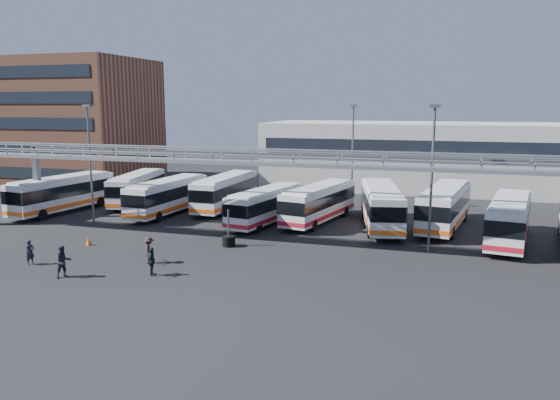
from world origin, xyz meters
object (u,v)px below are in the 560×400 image
(light_pole_mid, at_px, (432,171))
(bus_0, at_px, (62,193))
(bus_5, at_px, (319,202))
(pedestrian_d, at_px, (152,262))
(bus_4, at_px, (267,205))
(pedestrian_a, at_px, (30,252))
(bus_2, at_px, (168,195))
(pedestrian_c, at_px, (149,250))
(light_pole_left, at_px, (90,158))
(light_pole_back, at_px, (353,151))
(bus_6, at_px, (381,205))
(bus_7, at_px, (445,205))
(pedestrian_b, at_px, (63,262))
(tire_stack, at_px, (229,240))
(bus_3, at_px, (226,191))
(bus_8, at_px, (509,219))
(bus_1, at_px, (137,187))
(cone_right, at_px, (89,241))

(light_pole_mid, relative_size, bus_0, 0.88)
(bus_5, height_order, pedestrian_d, bus_5)
(bus_4, relative_size, pedestrian_a, 6.43)
(bus_2, bearing_deg, pedestrian_c, -62.10)
(light_pole_left, height_order, light_pole_back, same)
(light_pole_left, height_order, pedestrian_a, light_pole_left)
(bus_6, relative_size, bus_7, 1.01)
(bus_0, height_order, pedestrian_b, bus_0)
(bus_2, relative_size, bus_6, 0.92)
(light_pole_left, relative_size, pedestrian_c, 5.89)
(bus_0, xyz_separation_m, bus_2, (10.10, 2.09, -0.09))
(bus_6, height_order, tire_stack, bus_6)
(bus_3, distance_m, bus_8, 25.98)
(light_pole_mid, distance_m, bus_6, 8.88)
(light_pole_mid, distance_m, bus_8, 8.14)
(bus_1, bearing_deg, bus_4, -28.80)
(bus_7, xyz_separation_m, bus_8, (4.63, -3.72, -0.08))
(bus_5, bearing_deg, light_pole_left, -149.17)
(light_pole_mid, bearing_deg, bus_3, 151.71)
(light_pole_mid, bearing_deg, bus_7, 83.46)
(bus_5, bearing_deg, pedestrian_c, -104.92)
(bus_2, height_order, bus_6, bus_6)
(bus_5, distance_m, cone_right, 19.25)
(bus_5, bearing_deg, pedestrian_b, -107.85)
(bus_3, xyz_separation_m, tire_stack, (5.70, -13.10, -1.40))
(bus_2, distance_m, pedestrian_c, 16.23)
(pedestrian_a, bearing_deg, bus_0, 49.09)
(light_pole_left, distance_m, pedestrian_c, 14.84)
(bus_0, xyz_separation_m, bus_6, (29.91, 2.25, 0.04))
(bus_8, relative_size, pedestrian_b, 5.82)
(light_pole_back, bearing_deg, bus_7, -37.18)
(bus_7, bearing_deg, bus_8, -30.20)
(light_pole_left, bearing_deg, bus_1, 99.06)
(bus_1, distance_m, bus_5, 20.17)
(light_pole_back, relative_size, tire_stack, 3.75)
(light_pole_back, relative_size, bus_8, 0.90)
(pedestrian_c, bearing_deg, bus_8, -86.59)
(bus_7, distance_m, pedestrian_b, 29.68)
(bus_1, xyz_separation_m, pedestrian_a, (5.07, -21.10, -0.97))
(bus_7, relative_size, tire_stack, 4.33)
(bus_3, relative_size, pedestrian_a, 6.83)
(light_pole_left, xyz_separation_m, bus_4, (14.27, 4.42, -4.02))
(bus_3, distance_m, cone_right, 16.48)
(light_pole_mid, bearing_deg, light_pole_left, 177.95)
(bus_3, height_order, cone_right, bus_3)
(light_pole_back, xyz_separation_m, bus_4, (-5.73, -9.58, -4.02))
(bus_0, distance_m, pedestrian_a, 18.01)
(pedestrian_b, relative_size, tire_stack, 0.71)
(bus_5, bearing_deg, bus_8, 0.27)
(bus_6, bearing_deg, bus_5, 161.95)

